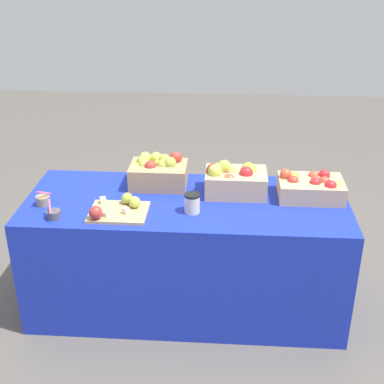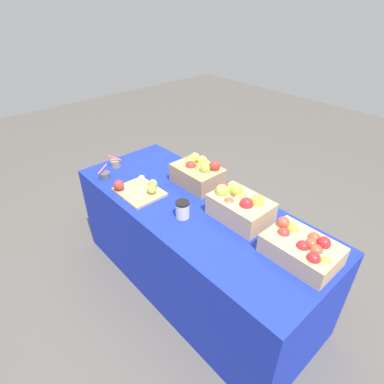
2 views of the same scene
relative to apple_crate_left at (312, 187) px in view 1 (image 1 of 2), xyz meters
The scene contains 9 objects.
ground_plane 1.10m from the apple_crate_left, behind, with size 10.00×10.00×0.00m, color #56514C.
table 0.86m from the apple_crate_left, behind, with size 1.90×0.76×0.74m, color #192DB7.
apple_crate_left is the anchor object (origin of this frame).
apple_crate_middle 0.46m from the apple_crate_left, behind, with size 0.36×0.25×0.20m.
apple_crate_right 0.93m from the apple_crate_left, behind, with size 0.35×0.25×0.20m.
cutting_board_front 1.14m from the apple_crate_left, 165.57° to the right, with size 0.32×0.26×0.09m.
sample_bowl_near 1.57m from the apple_crate_left, behind, with size 0.08×0.09×0.11m.
sample_bowl_mid 1.49m from the apple_crate_left, 166.00° to the right, with size 0.08×0.10×0.10m.
coffee_cup 0.73m from the apple_crate_left, 161.06° to the right, with size 0.09×0.09×0.11m.
Camera 1 is at (0.23, -2.79, 2.15)m, focal length 49.81 mm.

